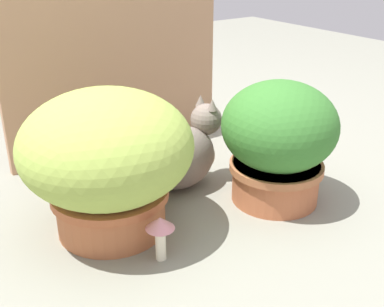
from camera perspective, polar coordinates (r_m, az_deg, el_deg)
name	(u,v)px	position (r m, az deg, el deg)	size (l,w,h in m)	color
ground_plane	(167,218)	(1.52, -2.94, -7.59)	(6.00, 6.00, 0.00)	gray
cardboard_backdrop	(115,33)	(1.91, -9.10, 13.89)	(0.92, 0.03, 0.94)	tan
grass_planter	(107,157)	(1.38, -10.00, -0.43)	(0.49, 0.49, 0.43)	#AF633B
leafy_planter	(278,140)	(1.55, 10.19, 1.64)	(0.37, 0.37, 0.40)	#B4623D
cat	(185,154)	(1.66, -0.80, -0.01)	(0.38, 0.19, 0.32)	slate
mushroom_ornament_red	(110,216)	(1.36, -9.64, -7.33)	(0.09, 0.09, 0.14)	silver
mushroom_ornament_pink	(160,229)	(1.29, -3.79, -8.88)	(0.08, 0.08, 0.13)	#EEE6C4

